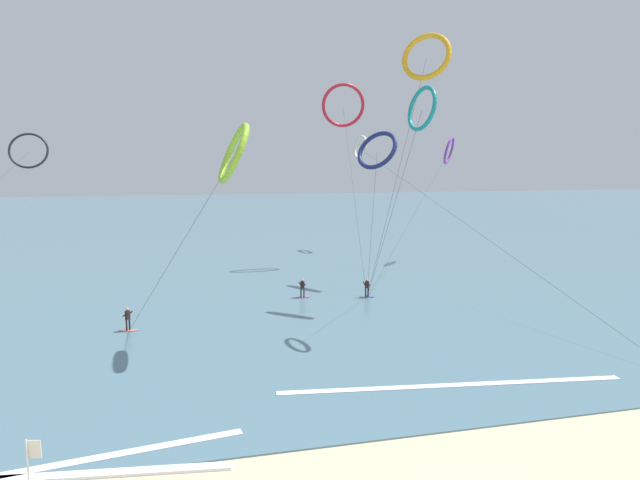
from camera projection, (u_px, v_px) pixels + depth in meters
sea_water at (229, 219)px, 120.13m from camera, size 400.00×200.00×0.08m
surfer_magenta at (302, 289)px, 48.72m from camera, size 1.40×0.71×1.70m
surfer_cobalt at (367, 289)px, 48.77m from camera, size 1.40×0.63×1.70m
surfer_coral at (128, 321)px, 38.93m from camera, size 1.40×0.73×1.70m
kite_ivory at (361, 148)px, 75.21m from camera, size 3.77×52.10×15.89m
kite_crimson at (343, 105)px, 62.37m from camera, size 5.08×17.05×21.02m
kite_amber at (426, 57)px, 44.24m from camera, size 5.98×4.89×22.53m
kite_lime at (234, 153)px, 33.76m from camera, size 8.47×7.59×14.48m
kite_charcoal at (28, 151)px, 60.85m from camera, size 4.49×41.86×15.41m
kite_violet at (449, 151)px, 66.21m from camera, size 17.16×17.88×15.22m
kite_navy at (377, 150)px, 53.05m from camera, size 5.11×8.10×15.18m
kite_teal at (422, 109)px, 36.91m from camera, size 1.44×11.93×17.15m
beach_flag at (31, 471)px, 17.56m from camera, size 0.47×0.13×3.17m
wave_crest_near at (104, 474)px, 21.04m from camera, size 9.72×1.66×0.12m
wave_crest_mid at (95, 459)px, 22.04m from camera, size 12.04×2.27×0.12m
wave_crest_far at (453, 386)px, 29.37m from camera, size 18.86×2.81×0.12m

